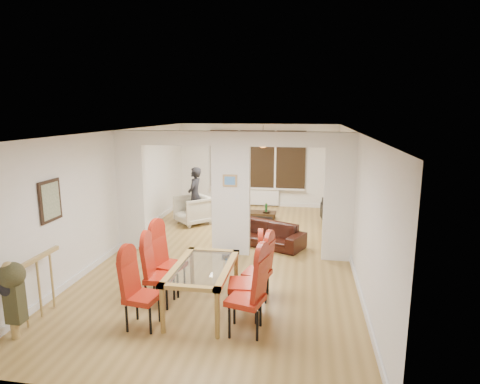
% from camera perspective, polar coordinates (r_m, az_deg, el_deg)
% --- Properties ---
extents(floor, '(5.00, 9.00, 0.01)m').
position_cam_1_polar(floor, '(8.71, -1.27, -8.68)').
color(floor, olive).
rests_on(floor, ground).
extents(room_walls, '(5.00, 9.00, 2.60)m').
position_cam_1_polar(room_walls, '(8.35, -1.31, -0.28)').
color(room_walls, silver).
rests_on(room_walls, floor).
extents(divider_wall, '(5.00, 0.18, 2.60)m').
position_cam_1_polar(divider_wall, '(8.35, -1.31, -0.28)').
color(divider_wall, white).
rests_on(divider_wall, floor).
extents(bay_window_blinds, '(3.00, 0.08, 1.80)m').
position_cam_1_polar(bay_window_blinds, '(12.66, 2.47, 4.67)').
color(bay_window_blinds, black).
rests_on(bay_window_blinds, room_walls).
extents(radiator, '(1.40, 0.08, 0.50)m').
position_cam_1_polar(radiator, '(12.82, 2.40, -0.68)').
color(radiator, white).
rests_on(radiator, floor).
extents(pendant_light, '(0.36, 0.36, 0.36)m').
position_cam_1_polar(pendant_light, '(11.43, 3.29, 7.20)').
color(pendant_light, orange).
rests_on(pendant_light, room_walls).
extents(stair_newel, '(0.40, 1.20, 1.10)m').
position_cam_1_polar(stair_newel, '(6.62, -26.97, -11.63)').
color(stair_newel, '#A6884C').
rests_on(stair_newel, floor).
extents(wall_poster, '(0.04, 0.52, 0.67)m').
position_cam_1_polar(wall_poster, '(7.06, -25.38, -1.13)').
color(wall_poster, gray).
rests_on(wall_poster, room_walls).
extents(pillar_photo, '(0.30, 0.03, 0.25)m').
position_cam_1_polar(pillar_photo, '(8.20, -1.45, 1.63)').
color(pillar_photo, '#4C8CD8').
rests_on(pillar_photo, divider_wall).
extents(dining_table, '(0.87, 1.54, 0.72)m').
position_cam_1_polar(dining_table, '(6.29, -5.28, -13.42)').
color(dining_table, olive).
rests_on(dining_table, floor).
extents(dining_chair_la, '(0.48, 0.48, 1.06)m').
position_cam_1_polar(dining_chair_la, '(5.92, -13.72, -13.62)').
color(dining_chair_la, maroon).
rests_on(dining_chair_la, floor).
extents(dining_chair_lb, '(0.44, 0.44, 1.05)m').
position_cam_1_polar(dining_chair_lb, '(6.50, -11.39, -11.21)').
color(dining_chair_lb, maroon).
rests_on(dining_chair_lb, floor).
extents(dining_chair_lc, '(0.53, 0.53, 1.11)m').
position_cam_1_polar(dining_chair_lc, '(6.85, -9.92, -9.64)').
color(dining_chair_lc, maroon).
rests_on(dining_chair_lc, floor).
extents(dining_chair_ra, '(0.56, 0.56, 1.14)m').
position_cam_1_polar(dining_chair_ra, '(5.61, 0.78, -14.26)').
color(dining_chair_ra, maroon).
rests_on(dining_chair_ra, floor).
extents(dining_chair_rb, '(0.53, 0.53, 1.18)m').
position_cam_1_polar(dining_chair_rb, '(6.00, 0.67, -12.23)').
color(dining_chair_rb, maroon).
rests_on(dining_chair_rb, floor).
extents(dining_chair_rc, '(0.49, 0.49, 1.01)m').
position_cam_1_polar(dining_chair_rc, '(6.58, 2.44, -10.85)').
color(dining_chair_rc, maroon).
rests_on(dining_chair_rc, floor).
extents(sofa, '(1.89, 1.36, 0.52)m').
position_cam_1_polar(sofa, '(9.17, 3.64, -5.95)').
color(sofa, black).
rests_on(sofa, floor).
extents(armchair, '(1.16, 1.16, 0.76)m').
position_cam_1_polar(armchair, '(10.87, -6.69, -2.55)').
color(armchair, '#BFB8A1').
rests_on(armchair, floor).
extents(person, '(0.58, 0.40, 1.53)m').
position_cam_1_polar(person, '(10.86, -6.42, -0.48)').
color(person, black).
rests_on(person, floor).
extents(television, '(1.06, 0.31, 0.61)m').
position_cam_1_polar(television, '(11.07, 11.62, -2.86)').
color(television, black).
rests_on(television, floor).
extents(coffee_table, '(0.99, 0.63, 0.21)m').
position_cam_1_polar(coffee_table, '(11.28, 2.77, -3.39)').
color(coffee_table, black).
rests_on(coffee_table, floor).
extents(bottle, '(0.07, 0.07, 0.28)m').
position_cam_1_polar(bottle, '(11.17, 3.75, -2.27)').
color(bottle, '#143F19').
rests_on(bottle, coffee_table).
extents(bowl, '(0.23, 0.23, 0.06)m').
position_cam_1_polar(bowl, '(11.18, 3.79, -2.84)').
color(bowl, black).
rests_on(bowl, coffee_table).
extents(shoes, '(0.25, 0.28, 0.11)m').
position_cam_1_polar(shoes, '(8.40, -1.56, -9.09)').
color(shoes, black).
rests_on(shoes, floor).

